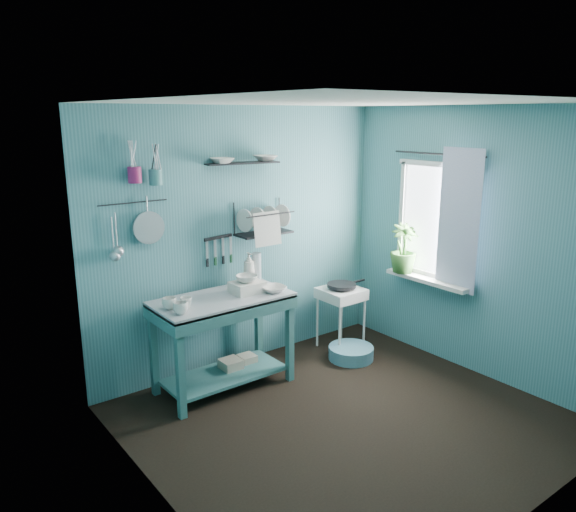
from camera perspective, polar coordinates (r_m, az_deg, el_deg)
floor at (r=4.78m, az=5.98°, el=-16.22°), size 3.20×3.20×0.00m
ceiling at (r=4.13m, az=6.90°, el=15.27°), size 3.20×3.20×0.00m
wall_back at (r=5.43m, az=-4.60°, el=1.77°), size 3.20×0.00×3.20m
wall_front at (r=3.43m, az=24.13°, el=-6.97°), size 3.20×0.00×3.20m
wall_left at (r=3.43m, az=-13.40°, el=-6.09°), size 0.00×3.00×3.00m
wall_right at (r=5.49m, az=18.55°, el=1.20°), size 0.00×3.00×3.00m
work_counter at (r=5.11m, az=-6.58°, el=-8.76°), size 1.24×0.66×0.86m
mug_left at (r=4.60m, az=-10.85°, el=-5.22°), size 0.12×0.12×0.10m
mug_mid at (r=4.73m, az=-10.32°, el=-4.68°), size 0.14×0.14×0.09m
mug_right at (r=4.73m, az=-11.95°, el=-4.73°), size 0.17×0.17×0.10m
wash_tub at (r=5.06m, az=-4.18°, el=-3.18°), size 0.28×0.22×0.10m
tub_bowl at (r=5.03m, az=-4.20°, el=-2.30°), size 0.19×0.19×0.06m
soap_bottle at (r=5.30m, az=-3.98°, el=-1.25°), size 0.11×0.12×0.30m
water_bottle at (r=5.37m, az=-3.21°, el=-1.13°), size 0.09×0.09×0.28m
counter_bowl at (r=5.07m, az=-1.48°, el=-3.37°), size 0.22×0.22×0.05m
hotplate_stand at (r=5.98m, az=5.37°, el=-6.31°), size 0.47×0.47×0.65m
frying_pan at (r=5.86m, az=5.46°, el=-2.97°), size 0.30×0.30×0.03m
knife_strip at (r=5.25m, az=-7.12°, el=1.89°), size 0.32×0.07×0.03m
dish_rack at (r=5.38m, az=-2.47°, el=3.89°), size 0.56×0.26×0.32m
upper_shelf at (r=5.21m, az=-4.71°, el=9.40°), size 0.72×0.28×0.02m
shelf_bowl_left at (r=5.09m, az=-6.74°, el=10.42°), size 0.20×0.20×0.05m
shelf_bowl_right at (r=5.35m, az=-2.33°, el=10.40°), size 0.23×0.23×0.05m
utensil_cup_magenta at (r=4.76m, az=-15.32°, el=7.95°), size 0.11×0.11×0.13m
utensil_cup_teal at (r=4.83m, az=-13.31°, el=7.80°), size 0.11×0.11×0.13m
colander at (r=4.89m, az=-13.97°, el=2.81°), size 0.28×0.03×0.28m
ladle_outer at (r=4.80m, az=-17.08°, el=2.48°), size 0.01×0.01×0.30m
ladle_inner at (r=4.79m, az=-17.39°, el=2.03°), size 0.01×0.01×0.30m
hook_rail at (r=4.83m, az=-15.45°, el=5.25°), size 0.60×0.01×0.01m
window_glass at (r=5.71m, az=14.86°, el=3.47°), size 0.00×1.10×1.10m
windowsill at (r=5.78m, az=13.97°, el=-2.37°), size 0.16×0.95×0.04m
curtain at (r=5.47m, az=16.94°, el=3.42°), size 0.00×1.35×1.35m
curtain_rod at (r=5.59m, az=14.99°, el=9.98°), size 0.02×1.05×0.02m
potted_plant at (r=5.87m, az=11.67°, el=0.76°), size 0.37×0.37×0.50m
storage_tin_large at (r=5.33m, az=-5.82°, el=-11.51°), size 0.18×0.18×0.22m
storage_tin_small at (r=5.45m, az=-4.17°, el=-10.96°), size 0.15×0.15×0.20m
floor_basin at (r=5.82m, az=6.41°, el=-9.74°), size 0.46×0.46×0.13m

